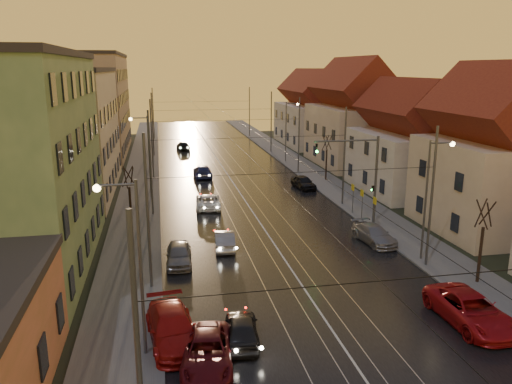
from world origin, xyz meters
TOP-DOWN VIEW (x-y plane):
  - ground at (0.00, 0.00)m, footprint 160.00×160.00m
  - road at (0.00, 40.00)m, footprint 16.00×120.00m
  - sidewalk_left at (-10.00, 40.00)m, footprint 4.00×120.00m
  - sidewalk_right at (10.00, 40.00)m, footprint 4.00×120.00m
  - tram_rail_0 at (-2.20, 40.00)m, footprint 0.06×120.00m
  - tram_rail_1 at (-0.77, 40.00)m, footprint 0.06×120.00m
  - tram_rail_2 at (0.77, 40.00)m, footprint 0.06×120.00m
  - tram_rail_3 at (2.20, 40.00)m, footprint 0.06×120.00m
  - apartment_left_2 at (-17.50, 34.00)m, footprint 10.00×20.00m
  - apartment_left_3 at (-17.50, 58.00)m, footprint 10.00×24.00m
  - house_right_1 at (17.00, 15.00)m, footprint 8.67×10.20m
  - house_right_2 at (17.00, 28.00)m, footprint 9.18×12.24m
  - house_right_3 at (17.00, 43.00)m, footprint 9.18×14.28m
  - house_right_4 at (17.00, 61.00)m, footprint 9.18×16.32m
  - catenary_pole_l_0 at (-8.60, -6.00)m, footprint 0.16×0.16m
  - catenary_pole_l_1 at (-8.60, 9.00)m, footprint 0.16×0.16m
  - catenary_pole_r_1 at (8.60, 9.00)m, footprint 0.16×0.16m
  - catenary_pole_l_2 at (-8.60, 24.00)m, footprint 0.16×0.16m
  - catenary_pole_r_2 at (8.60, 24.00)m, footprint 0.16×0.16m
  - catenary_pole_l_3 at (-8.60, 39.00)m, footprint 0.16×0.16m
  - catenary_pole_r_3 at (8.60, 39.00)m, footprint 0.16×0.16m
  - catenary_pole_l_4 at (-8.60, 54.00)m, footprint 0.16×0.16m
  - catenary_pole_r_4 at (8.60, 54.00)m, footprint 0.16×0.16m
  - catenary_pole_l_5 at (-8.60, 72.00)m, footprint 0.16×0.16m
  - catenary_pole_r_5 at (8.60, 72.00)m, footprint 0.16×0.16m
  - street_lamp_0 at (-9.10, 2.00)m, footprint 1.75×0.32m
  - street_lamp_1 at (9.10, 10.00)m, footprint 1.75×0.32m
  - street_lamp_2 at (-9.10, 30.00)m, footprint 1.75×0.32m
  - street_lamp_3 at (9.10, 46.00)m, footprint 1.75×0.32m
  - traffic_light_mast at (7.99, 18.00)m, footprint 5.30×0.32m
  - bare_tree_0 at (-10.20, 20.00)m, footprint 1.09×1.09m
  - bare_tree_1 at (10.20, 6.00)m, footprint 1.09×1.09m
  - bare_tree_2 at (10.40, 34.00)m, footprint 1.09×1.09m
  - driving_car_0 at (-4.43, 2.38)m, footprint 1.92×3.90m
  - driving_car_1 at (-3.60, 14.75)m, footprint 1.67×3.96m
  - driving_car_2 at (-3.70, 25.37)m, footprint 2.49×4.80m
  - driving_car_3 at (-3.02, 38.61)m, footprint 2.03×4.81m
  - driving_car_4 at (-4.17, 58.86)m, footprint 2.19×4.30m
  - parked_left_1 at (-6.20, 0.78)m, footprint 2.64×4.81m
  - parked_left_2 at (-7.60, 2.91)m, footprint 2.69×5.34m
  - parked_left_3 at (-6.88, 12.41)m, footprint 1.79×4.06m
  - parked_right_0 at (6.93, 1.83)m, footprint 2.59×5.48m
  - parked_right_1 at (7.20, 13.83)m, footprint 2.30×4.60m
  - parked_right_2 at (6.90, 30.96)m, footprint 2.12×4.14m

SIDE VIEW (x-z plane):
  - ground at x=0.00m, z-range 0.00..0.00m
  - road at x=0.00m, z-range 0.00..0.04m
  - tram_rail_0 at x=-2.20m, z-range 0.04..0.07m
  - tram_rail_1 at x=-0.77m, z-range 0.04..0.07m
  - tram_rail_2 at x=0.77m, z-range 0.04..0.07m
  - tram_rail_3 at x=2.20m, z-range 0.04..0.07m
  - sidewalk_left at x=-10.00m, z-range 0.00..0.15m
  - sidewalk_right at x=10.00m, z-range 0.00..0.15m
  - driving_car_1 at x=-3.60m, z-range 0.00..1.27m
  - parked_left_1 at x=-6.20m, z-range 0.00..1.28m
  - driving_car_0 at x=-4.43m, z-range 0.00..1.28m
  - parked_right_1 at x=7.20m, z-range 0.00..1.28m
  - driving_car_2 at x=-3.70m, z-range 0.00..1.29m
  - parked_right_2 at x=6.90m, z-range 0.00..1.35m
  - parked_left_3 at x=-6.88m, z-range 0.00..1.36m
  - driving_car_3 at x=-3.02m, z-range 0.00..1.39m
  - driving_car_4 at x=-4.17m, z-range 0.00..1.40m
  - parked_left_2 at x=-7.60m, z-range 0.00..1.49m
  - parked_right_0 at x=6.93m, z-range 0.00..1.51m
  - bare_tree_0 at x=-10.20m, z-range -0.07..5.04m
  - bare_tree_1 at x=10.20m, z-range -0.07..5.04m
  - bare_tree_2 at x=10.40m, z-range -0.07..5.04m
  - catenary_pole_l_0 at x=-8.60m, z-range 0.00..9.00m
  - catenary_pole_l_1 at x=-8.60m, z-range 0.00..9.00m
  - catenary_pole_r_1 at x=8.60m, z-range 0.00..9.00m
  - catenary_pole_l_2 at x=-8.60m, z-range 0.00..9.00m
  - catenary_pole_r_2 at x=8.60m, z-range 0.00..9.00m
  - catenary_pole_l_3 at x=-8.60m, z-range 0.00..9.00m
  - catenary_pole_r_3 at x=8.60m, z-range 0.00..9.00m
  - catenary_pole_l_4 at x=-8.60m, z-range 0.00..9.00m
  - catenary_pole_r_4 at x=8.60m, z-range 0.00..9.00m
  - catenary_pole_l_5 at x=-8.60m, z-range 0.00..9.00m
  - catenary_pole_r_5 at x=8.60m, z-range 0.00..9.00m
  - traffic_light_mast at x=7.99m, z-range 1.00..8.20m
  - house_right_2 at x=17.00m, z-range 0.04..9.24m
  - street_lamp_0 at x=-9.10m, z-range 0.89..8.89m
  - street_lamp_1 at x=9.10m, z-range 0.89..8.89m
  - street_lamp_2 at x=-9.10m, z-range 0.89..8.89m
  - street_lamp_3 at x=9.10m, z-range 0.89..8.89m
  - house_right_4 at x=17.00m, z-range 0.05..10.05m
  - house_right_1 at x=17.00m, z-range 0.05..10.85m
  - house_right_3 at x=17.00m, z-range 0.05..11.55m
  - apartment_left_2 at x=-17.50m, z-range 0.00..12.00m
  - apartment_left_3 at x=-17.50m, z-range 0.00..14.00m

